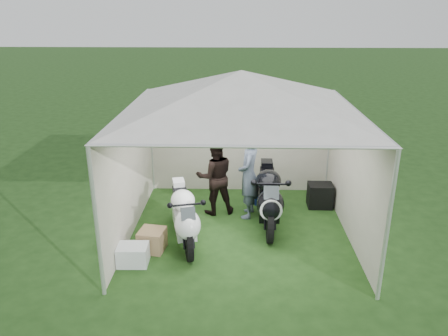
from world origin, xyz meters
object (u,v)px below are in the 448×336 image
at_px(motorcycle_black, 269,196).
at_px(person_dark_jacket, 215,176).
at_px(crate_1, 152,240).
at_px(canopy_tent, 241,95).
at_px(person_blue_jacket, 249,175).
at_px(equipment_box, 320,195).
at_px(motorcycle_white, 184,215).
at_px(paddock_stand, 266,195).
at_px(crate_0, 133,255).

relative_size(motorcycle_black, person_dark_jacket, 1.38).
bearing_deg(crate_1, motorcycle_black, 25.79).
height_order(canopy_tent, crate_1, canopy_tent).
xyz_separation_m(person_blue_jacket, equipment_box, (1.52, 0.47, -0.63)).
bearing_deg(person_dark_jacket, canopy_tent, 109.83).
xyz_separation_m(motorcycle_white, paddock_stand, (1.54, 1.73, -0.36)).
height_order(motorcycle_black, crate_0, motorcycle_black).
bearing_deg(person_dark_jacket, person_blue_jacket, 155.92).
distance_m(motorcycle_white, equipment_box, 3.13).
bearing_deg(crate_0, paddock_stand, 46.54).
relative_size(canopy_tent, crate_1, 13.40).
bearing_deg(crate_0, motorcycle_black, 32.14).
bearing_deg(equipment_box, canopy_tent, -147.19).
relative_size(person_dark_jacket, equipment_box, 3.13).
bearing_deg(crate_0, crate_1, 62.33).
height_order(paddock_stand, equipment_box, equipment_box).
distance_m(canopy_tent, person_blue_jacket, 1.81).
height_order(motorcycle_white, crate_0, motorcycle_white).
bearing_deg(crate_0, motorcycle_white, 42.67).
bearing_deg(paddock_stand, person_blue_jacket, -122.50).
height_order(equipment_box, crate_0, equipment_box).
distance_m(person_blue_jacket, equipment_box, 1.71).
xyz_separation_m(motorcycle_black, crate_1, (-2.07, -1.00, -0.41)).
xyz_separation_m(motorcycle_black, person_dark_jacket, (-1.05, 0.52, 0.19)).
distance_m(motorcycle_white, person_dark_jacket, 1.36).
relative_size(motorcycle_white, crate_0, 3.91).
xyz_separation_m(paddock_stand, person_dark_jacket, (-1.06, -0.48, 0.62)).
bearing_deg(paddock_stand, motorcycle_black, -90.79).
relative_size(motorcycle_black, person_blue_jacket, 1.24).
bearing_deg(crate_1, equipment_box, 30.06).
bearing_deg(paddock_stand, motorcycle_white, -131.70).
relative_size(crate_0, crate_1, 1.17).
bearing_deg(motorcycle_black, motorcycle_white, -153.59).
relative_size(equipment_box, crate_1, 1.20).
height_order(person_blue_jacket, equipment_box, person_blue_jacket).
bearing_deg(crate_1, motorcycle_white, 26.26).
bearing_deg(person_blue_jacket, motorcycle_black, 52.29).
bearing_deg(crate_0, person_dark_jacket, 57.43).
xyz_separation_m(canopy_tent, equipment_box, (1.70, 1.10, -2.32)).
distance_m(equipment_box, crate_0, 4.15).
bearing_deg(person_dark_jacket, crate_1, 42.48).
distance_m(canopy_tent, paddock_stand, 2.75).
xyz_separation_m(person_dark_jacket, person_blue_jacket, (0.68, -0.13, 0.09)).
bearing_deg(paddock_stand, canopy_tent, -114.67).
height_order(person_blue_jacket, crate_1, person_blue_jacket).
height_order(canopy_tent, equipment_box, canopy_tent).
xyz_separation_m(person_dark_jacket, crate_0, (-1.25, -1.96, -0.63)).
relative_size(motorcycle_white, paddock_stand, 4.09).
distance_m(canopy_tent, person_dark_jacket, 2.00).
relative_size(person_dark_jacket, person_blue_jacket, 0.90).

